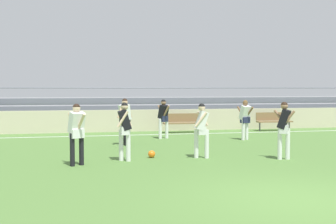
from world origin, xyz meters
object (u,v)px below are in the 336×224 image
at_px(player_dark_dropping_back, 163,115).
at_px(soccer_ball, 152,154).
at_px(bench_near_wall_gap, 274,120).
at_px(player_white_pressing_high, 245,116).
at_px(player_white_overlapping, 77,129).
at_px(player_white_wide_left, 202,126).
at_px(bench_far_left, 182,121).
at_px(player_white_trailing_run, 125,117).
at_px(player_dark_challenging, 125,126).
at_px(player_dark_deep_cover, 284,125).
at_px(bleacher_stand, 205,110).

height_order(player_dark_dropping_back, soccer_ball, player_dark_dropping_back).
xyz_separation_m(bench_near_wall_gap, player_white_pressing_high, (-2.89, -3.42, 0.41)).
xyz_separation_m(player_dark_dropping_back, player_white_overlapping, (-3.59, -5.85, 0.04)).
relative_size(player_white_wide_left, player_white_pressing_high, 1.02).
bearing_deg(bench_near_wall_gap, bench_far_left, 180.00).
bearing_deg(soccer_ball, player_white_trailing_run, 98.10).
height_order(bench_near_wall_gap, player_dark_challenging, player_dark_challenging).
xyz_separation_m(player_dark_deep_cover, player_white_trailing_run, (-4.19, 4.25, 0.02)).
height_order(player_white_wide_left, player_dark_deep_cover, player_dark_deep_cover).
bearing_deg(player_white_wide_left, player_dark_dropping_back, 90.82).
distance_m(player_dark_dropping_back, player_white_pressing_high, 3.34).
bearing_deg(player_dark_deep_cover, player_white_overlapping, 178.02).
xyz_separation_m(player_white_wide_left, player_white_pressing_high, (3.06, 4.15, -0.02)).
xyz_separation_m(player_white_wide_left, player_white_overlapping, (-3.67, -0.54, 0.03)).
xyz_separation_m(player_white_wide_left, soccer_ball, (-1.45, 0.39, -0.86)).
bearing_deg(soccer_ball, player_dark_dropping_back, 74.41).
relative_size(bench_far_left, bench_near_wall_gap, 1.00).
bearing_deg(player_white_pressing_high, bench_far_left, 117.64).
bearing_deg(bench_far_left, bleacher_stand, 56.62).
bearing_deg(player_dark_deep_cover, player_white_wide_left, 162.01).
height_order(bench_far_left, player_white_overlapping, player_white_overlapping).
bearing_deg(player_white_trailing_run, bench_far_left, 52.11).
relative_size(bleacher_stand, bench_far_left, 12.57).
height_order(player_white_wide_left, player_dark_dropping_back, player_white_wide_left).
bearing_deg(bench_near_wall_gap, player_dark_challenging, -137.37).
xyz_separation_m(bench_near_wall_gap, player_white_overlapping, (-9.61, -8.11, 0.46)).
relative_size(player_white_wide_left, player_white_overlapping, 0.98).
height_order(bench_near_wall_gap, player_white_overlapping, player_white_overlapping).
relative_size(bleacher_stand, player_dark_deep_cover, 13.31).
bearing_deg(player_white_wide_left, player_white_overlapping, -171.62).
relative_size(player_dark_dropping_back, player_white_pressing_high, 1.01).
bearing_deg(player_white_overlapping, bench_near_wall_gap, 40.14).
bearing_deg(bench_far_left, player_white_overlapping, -121.32).
bearing_deg(bench_far_left, player_dark_dropping_back, -120.79).
xyz_separation_m(bench_near_wall_gap, player_dark_challenging, (-8.26, -7.60, 0.46)).
bearing_deg(player_white_pressing_high, bench_near_wall_gap, 49.77).
bearing_deg(bench_near_wall_gap, player_dark_dropping_back, -159.49).
bearing_deg(player_white_trailing_run, bench_near_wall_gap, 27.38).
distance_m(bleacher_stand, player_dark_challenging, 12.16).
bearing_deg(player_white_pressing_high, player_white_overlapping, -145.11).
distance_m(bench_near_wall_gap, player_white_overlapping, 12.58).
relative_size(bench_near_wall_gap, player_white_wide_left, 1.10).
xyz_separation_m(player_dark_dropping_back, soccer_ball, (-1.37, -4.92, -0.85)).
relative_size(player_dark_challenging, player_dark_dropping_back, 1.04).
relative_size(player_dark_dropping_back, player_white_overlapping, 0.97).
xyz_separation_m(player_white_pressing_high, player_dark_deep_cover, (-0.76, -4.89, 0.06)).
xyz_separation_m(bench_far_left, soccer_ball, (-2.72, -7.17, -0.44)).
xyz_separation_m(player_white_wide_left, player_dark_dropping_back, (-0.08, 5.31, -0.01)).
distance_m(bleacher_stand, player_white_wide_left, 11.23).
height_order(bleacher_stand, player_white_trailing_run, bleacher_stand).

